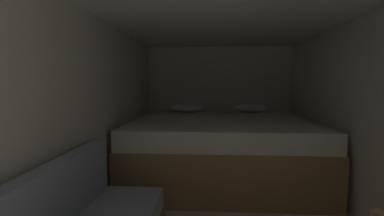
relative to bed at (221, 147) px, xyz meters
The scene contains 5 objects.
wall_back 1.25m from the bed, 90.00° to the left, with size 2.63×0.05×1.96m, color silver.
wall_left 1.93m from the bed, 134.24° to the right, with size 0.05×4.82×1.96m, color silver.
wall_right 1.93m from the bed, 45.76° to the right, with size 0.05×4.82×1.96m, color silver.
ceiling_slab 2.06m from the bed, 90.00° to the right, with size 2.63×4.82×0.05m, color white.
bed is the anchor object (origin of this frame).
Camera 1 is at (-0.18, -0.58, 1.32)m, focal length 24.66 mm.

